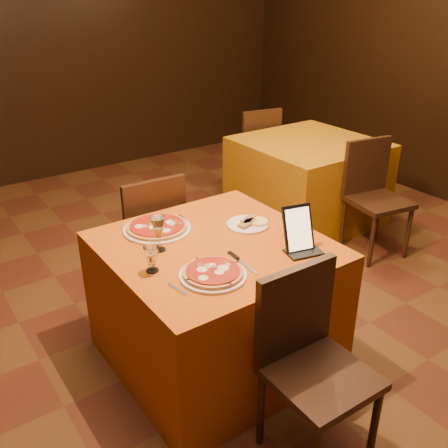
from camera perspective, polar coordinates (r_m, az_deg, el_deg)
floor at (r=3.26m, az=1.52°, el=-12.02°), size 6.00×7.00×0.01m
wall_back at (r=5.81m, az=-20.45°, el=18.35°), size 6.00×0.01×2.80m
main_table at (r=2.84m, az=-1.07°, el=-8.97°), size 1.10×1.10×0.75m
side_table at (r=4.62m, az=9.44°, el=4.87°), size 1.10×1.10×0.75m
chair_main_near at (r=2.30m, az=11.00°, el=-16.74°), size 0.45×0.45×0.91m
chair_main_far at (r=3.43m, az=-8.95°, el=-1.24°), size 0.50×0.50×0.91m
chair_side_near at (r=4.10m, az=17.26°, el=2.51°), size 0.47×0.47×0.91m
chair_side_far at (r=5.17m, az=3.21°, el=8.37°), size 0.50×0.50×0.91m
pizza_near at (r=2.35m, az=-1.26°, el=-5.69°), size 0.32×0.32×0.03m
pizza_far at (r=2.80m, az=-7.65°, el=-0.43°), size 0.38×0.38×0.03m
cutlet_dish at (r=2.83m, az=2.71°, el=0.04°), size 0.24×0.24×0.03m
wine_glass at (r=2.56m, az=-7.49°, el=-1.11°), size 0.07×0.07×0.19m
water_glass at (r=2.39m, az=-8.26°, el=-3.99°), size 0.09×0.09×0.13m
tablet at (r=2.56m, az=8.48°, el=-0.50°), size 0.18×0.13×0.23m
knife at (r=2.45m, az=2.21°, el=-4.54°), size 0.03×0.23×0.01m
fork_near at (r=2.27m, az=-5.27°, el=-7.46°), size 0.04×0.14×0.01m
fork_far at (r=2.91m, az=-4.57°, el=0.44°), size 0.04×0.16×0.01m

